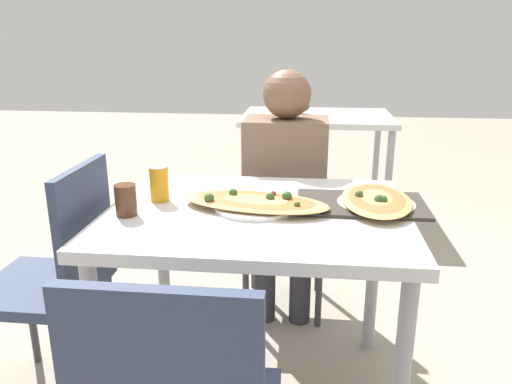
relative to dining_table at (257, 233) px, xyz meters
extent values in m
cube|color=silver|center=(0.00, 0.00, 0.07)|extent=(1.01, 0.81, 0.04)
cylinder|color=#99999E|center=(-0.45, -0.35, -0.31)|extent=(0.05, 0.05, 0.70)
cylinder|color=#99999E|center=(-0.45, 0.35, -0.31)|extent=(0.05, 0.05, 0.70)
cylinder|color=#99999E|center=(0.45, 0.35, -0.31)|extent=(0.05, 0.05, 0.70)
cube|color=#2D3851|center=(0.06, 0.66, -0.21)|extent=(0.40, 0.40, 0.04)
cube|color=#2D3851|center=(0.06, 0.85, 0.02)|extent=(0.38, 0.03, 0.43)
cylinder|color=#38383D|center=(0.23, 0.49, -0.45)|extent=(0.03, 0.03, 0.42)
cylinder|color=#38383D|center=(-0.11, 0.49, -0.45)|extent=(0.03, 0.03, 0.42)
cylinder|color=#38383D|center=(0.23, 0.83, -0.45)|extent=(0.03, 0.03, 0.42)
cylinder|color=#38383D|center=(-0.11, 0.83, -0.45)|extent=(0.03, 0.03, 0.42)
cube|color=#2D3851|center=(-0.77, -0.07, -0.21)|extent=(0.40, 0.40, 0.04)
cube|color=#2D3851|center=(-0.58, -0.07, 0.02)|extent=(0.03, 0.38, 0.43)
cylinder|color=#38383D|center=(-0.94, 0.10, -0.45)|extent=(0.03, 0.03, 0.42)
cylinder|color=#38383D|center=(-0.60, -0.24, -0.45)|extent=(0.03, 0.03, 0.42)
cylinder|color=#38383D|center=(-0.60, 0.10, -0.45)|extent=(0.03, 0.03, 0.42)
cylinder|color=#2D2D38|center=(0.15, 0.53, -0.43)|extent=(0.10, 0.10, 0.46)
cylinder|color=#2D2D38|center=(-0.02, 0.53, -0.43)|extent=(0.10, 0.10, 0.46)
cube|color=brown|center=(0.06, 0.63, 0.05)|extent=(0.37, 0.26, 0.49)
sphere|color=brown|center=(0.06, 0.63, 0.40)|extent=(0.21, 0.21, 0.21)
cylinder|color=white|center=(-0.01, 0.01, 0.09)|extent=(0.28, 0.28, 0.01)
ellipsoid|color=tan|center=(-0.01, 0.01, 0.11)|extent=(0.54, 0.32, 0.02)
ellipsoid|color=#D16033|center=(-0.01, 0.01, 0.12)|extent=(0.44, 0.26, 0.01)
sphere|color=#335928|center=(-0.16, -0.02, 0.13)|extent=(0.03, 0.03, 0.03)
sphere|color=#335928|center=(0.04, 0.02, 0.13)|extent=(0.03, 0.03, 0.03)
sphere|color=#335928|center=(0.14, -0.04, 0.12)|extent=(0.02, 0.02, 0.02)
sphere|color=#335928|center=(0.10, 0.03, 0.13)|extent=(0.03, 0.03, 0.03)
sphere|color=#335928|center=(-0.09, 0.05, 0.12)|extent=(0.03, 0.03, 0.03)
sphere|color=maroon|center=(0.05, 0.06, 0.12)|extent=(0.02, 0.02, 0.02)
cylinder|color=orange|center=(-0.35, 0.05, 0.15)|extent=(0.07, 0.07, 0.12)
cylinder|color=silver|center=(-0.35, 0.05, 0.21)|extent=(0.06, 0.06, 0.00)
cylinder|color=#4C2D19|center=(-0.42, -0.10, 0.14)|extent=(0.07, 0.07, 0.10)
cube|color=#332D28|center=(0.35, 0.08, 0.09)|extent=(0.44, 0.28, 0.01)
cylinder|color=white|center=(0.40, 0.08, 0.09)|extent=(0.26, 0.26, 0.01)
ellipsoid|color=tan|center=(0.40, 0.08, 0.11)|extent=(0.24, 0.41, 0.02)
ellipsoid|color=#D16033|center=(0.40, 0.08, 0.12)|extent=(0.20, 0.33, 0.01)
sphere|color=#335928|center=(0.42, 0.04, 0.12)|extent=(0.03, 0.03, 0.03)
sphere|color=#335928|center=(0.40, 0.04, 0.13)|extent=(0.03, 0.03, 0.03)
sphere|color=#335928|center=(0.34, 0.08, 0.12)|extent=(0.03, 0.03, 0.03)
cube|color=silver|center=(0.22, 2.15, 0.07)|extent=(1.10, 0.80, 0.04)
ellipsoid|color=#4C4751|center=(0.00, 2.15, 0.15)|extent=(0.32, 0.24, 0.12)
cylinder|color=#99999E|center=(-0.28, 1.80, -0.31)|extent=(0.05, 0.05, 0.70)
cylinder|color=#99999E|center=(0.72, 1.80, -0.31)|extent=(0.05, 0.05, 0.70)
cylinder|color=#99999E|center=(-0.28, 2.50, -0.31)|extent=(0.05, 0.05, 0.70)
cylinder|color=#99999E|center=(0.72, 2.50, -0.31)|extent=(0.05, 0.05, 0.70)
camera|label=1|loc=(0.17, -1.58, 0.65)|focal=35.00mm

